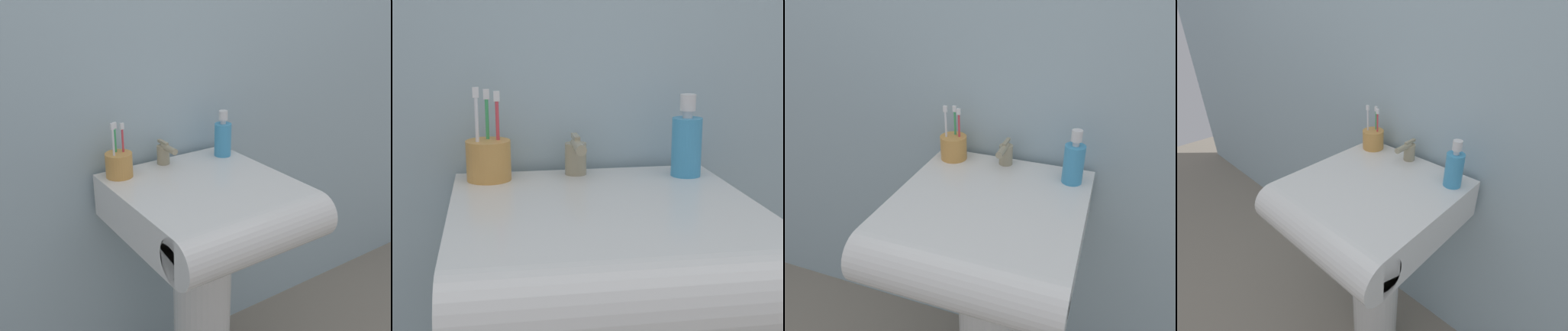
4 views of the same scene
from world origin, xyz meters
The scene contains 6 objects.
wall_back centered at (0.00, 0.30, 1.20)m, with size 5.00×0.05×2.40m, color #9EB7C1.
sink_pedestal centered at (0.00, 0.00, 0.36)m, with size 0.20×0.20×0.72m, color white.
sink_basin centered at (0.00, -0.06, 0.79)m, with size 0.53×0.59×0.15m.
faucet centered at (-0.02, 0.21, 0.91)m, with size 0.04×0.11×0.08m.
toothbrush_cup centered at (-0.20, 0.20, 0.91)m, with size 0.09×0.09×0.19m.
soap_bottle centered at (0.20, 0.17, 0.93)m, with size 0.06×0.06×0.17m.
Camera 3 is at (0.29, -0.88, 1.44)m, focal length 35.00 mm.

